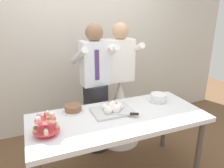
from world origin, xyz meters
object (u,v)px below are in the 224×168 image
Objects in this scene: plate_stack at (158,98)px; person_bride at (119,103)px; round_cake at (73,109)px; cupcake_stand at (46,125)px; person_groom at (96,97)px; main_cake_tray at (113,109)px; dessert_table at (119,122)px.

person_bride reaches higher than plate_stack.
round_cake is 0.85m from person_bride.
person_groom is at bearing 46.49° from cupcake_stand.
plate_stack is 0.12× the size of person_groom.
main_cake_tray is 0.71m from person_bride.
round_cake is at bearing -135.70° from person_groom.
dessert_table is 7.83× the size of cupcake_stand.
cupcake_stand reaches higher than plate_stack.
person_bride is (1.03, 0.76, -0.28)m from cupcake_stand.
person_groom is (-0.62, 0.48, -0.08)m from plate_stack.
plate_stack is (1.30, 0.23, -0.04)m from cupcake_stand.
round_cake is at bearing 155.31° from main_cake_tray.
cupcake_stand is at bearing -173.87° from dessert_table.
dessert_table is 0.64m from person_groom.
cupcake_stand is at bearing -133.51° from person_groom.
person_groom is (-0.04, 0.64, 0.05)m from dessert_table.
dessert_table is 0.50m from round_cake.
person_groom is at bearing 93.30° from dessert_table.
cupcake_stand is at bearing -165.40° from main_cake_tray.
main_cake_tray reaches higher than dessert_table.
cupcake_stand is at bearing -143.79° from person_bride.
round_cake is 0.14× the size of person_groom.
dessert_table is 0.62m from plate_stack.
main_cake_tray is at bearing -88.46° from person_groom.
person_bride is at bearing 6.36° from person_groom.
cupcake_stand is 0.72m from main_cake_tray.
dessert_table is 7.50× the size of round_cake.
dessert_table is at bearing -114.90° from person_bride.
round_cake is at bearing 172.95° from plate_stack.
plate_stack is at bearing -37.91° from person_groom.
dessert_table is 9.42× the size of plate_stack.
round_cake is (-0.38, 0.18, -0.01)m from main_cake_tray.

